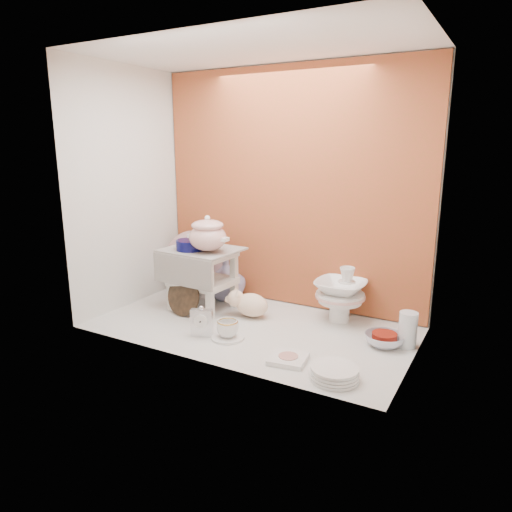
% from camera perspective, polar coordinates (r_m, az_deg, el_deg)
% --- Properties ---
extents(ground, '(1.80, 1.80, 0.00)m').
position_cam_1_polar(ground, '(2.73, -0.58, -8.64)').
color(ground, silver).
rests_on(ground, ground).
extents(niche_shell, '(1.86, 1.03, 1.53)m').
position_cam_1_polar(niche_shell, '(2.68, 1.32, 11.41)').
color(niche_shell, '#AA442A').
rests_on(niche_shell, ground).
extents(step_stool, '(0.47, 0.41, 0.39)m').
position_cam_1_polar(step_stool, '(2.98, -6.53, -2.79)').
color(step_stool, silver).
rests_on(step_stool, ground).
extents(soup_tureen, '(0.30, 0.30, 0.23)m').
position_cam_1_polar(soup_tureen, '(2.82, -5.91, 2.71)').
color(soup_tureen, white).
rests_on(soup_tureen, step_stool).
extents(cobalt_bowl, '(0.21, 0.21, 0.06)m').
position_cam_1_polar(cobalt_bowl, '(2.91, -8.08, 1.34)').
color(cobalt_bowl, '#090A44').
rests_on(cobalt_bowl, step_stool).
extents(floral_platter, '(0.45, 0.19, 0.44)m').
position_cam_1_polar(floral_platter, '(3.29, -7.57, -0.76)').
color(floral_platter, white).
rests_on(floral_platter, ground).
extents(blue_white_vase, '(0.31, 0.31, 0.28)m').
position_cam_1_polar(blue_white_vase, '(3.17, -3.68, -2.80)').
color(blue_white_vase, white).
rests_on(blue_white_vase, ground).
extents(lacquer_tray, '(0.26, 0.10, 0.24)m').
position_cam_1_polar(lacquer_tray, '(2.90, -8.85, -4.84)').
color(lacquer_tray, black).
rests_on(lacquer_tray, ground).
extents(mantel_clock, '(0.13, 0.08, 0.17)m').
position_cam_1_polar(mantel_clock, '(2.59, -6.64, -7.90)').
color(mantel_clock, silver).
rests_on(mantel_clock, ground).
extents(plush_pig, '(0.28, 0.20, 0.16)m').
position_cam_1_polar(plush_pig, '(2.85, -0.52, -5.96)').
color(plush_pig, beige).
rests_on(plush_pig, ground).
extents(teacup_saucer, '(0.21, 0.21, 0.01)m').
position_cam_1_polar(teacup_saucer, '(2.58, -3.46, -9.90)').
color(teacup_saucer, white).
rests_on(teacup_saucer, ground).
extents(gold_rim_teacup, '(0.13, 0.13, 0.09)m').
position_cam_1_polar(gold_rim_teacup, '(2.56, -3.48, -8.81)').
color(gold_rim_teacup, white).
rests_on(gold_rim_teacup, teacup_saucer).
extents(lattice_dish, '(0.20, 0.20, 0.02)m').
position_cam_1_polar(lattice_dish, '(2.33, 3.95, -12.39)').
color(lattice_dish, white).
rests_on(lattice_dish, ground).
extents(dinner_plate_stack, '(0.28, 0.28, 0.06)m').
position_cam_1_polar(dinner_plate_stack, '(2.19, 9.55, -13.90)').
color(dinner_plate_stack, white).
rests_on(dinner_plate_stack, ground).
extents(crystal_bowl, '(0.23, 0.23, 0.06)m').
position_cam_1_polar(crystal_bowl, '(2.57, 15.37, -9.84)').
color(crystal_bowl, silver).
rests_on(crystal_bowl, ground).
extents(clear_glass_vase, '(0.10, 0.10, 0.19)m').
position_cam_1_polar(clear_glass_vase, '(2.57, 18.02, -8.55)').
color(clear_glass_vase, silver).
rests_on(clear_glass_vase, ground).
extents(porcelain_tower, '(0.38, 0.38, 0.34)m').
position_cam_1_polar(porcelain_tower, '(2.80, 10.24, -4.56)').
color(porcelain_tower, white).
rests_on(porcelain_tower, ground).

